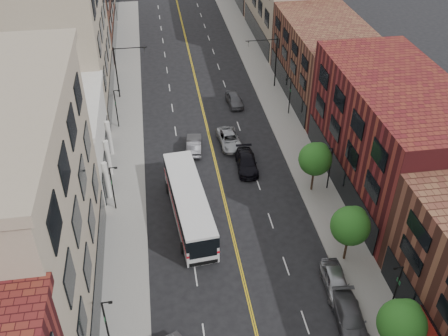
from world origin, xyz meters
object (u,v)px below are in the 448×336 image
car_parked_mid (350,318)px  car_lane_behind (194,145)px  car_lane_a (247,162)px  car_lane_b (229,139)px  city_bus (189,202)px  car_parked_far (336,282)px  car_lane_c (234,100)px

car_parked_mid → car_lane_behind: bearing=115.0°
car_lane_a → car_lane_b: size_ratio=1.00×
city_bus → car_lane_a: (7.08, 7.36, -1.22)m
car_parked_far → car_lane_behind: 24.43m
car_parked_far → car_lane_b: size_ratio=0.91×
car_lane_b → car_lane_c: bearing=73.2°
city_bus → car_parked_mid: (11.10, -14.34, -1.23)m
city_bus → car_lane_b: size_ratio=2.54×
city_bus → car_lane_c: bearing=64.5°
city_bus → car_lane_b: bearing=59.2°
car_parked_mid → car_lane_c: car_parked_mid is taller
city_bus → car_lane_b: 13.81m
car_lane_behind → car_lane_b: car_lane_behind is taller
car_parked_far → car_lane_behind: bearing=117.2°
car_lane_b → car_lane_behind: bearing=-176.1°
car_lane_b → city_bus: bearing=-119.3°
car_parked_mid → city_bus: bearing=133.0°
car_lane_behind → car_lane_a: (5.42, -4.46, -0.02)m
car_lane_a → car_lane_c: car_lane_a is taller
car_parked_mid → car_parked_far: bearing=93.7°
car_parked_far → car_lane_c: (-3.00, 32.70, -0.06)m
car_parked_mid → car_lane_b: bearing=106.1°
car_parked_far → car_lane_a: bearing=107.0°
city_bus → car_lane_a: bearing=41.0°
car_parked_far → car_lane_b: car_parked_far is taller
car_lane_a → car_lane_b: car_lane_a is taller
car_parked_mid → car_lane_behind: 27.81m
car_parked_mid → car_lane_a: bearing=105.7°
car_parked_mid → car_parked_far: 3.67m
city_bus → car_parked_mid: size_ratio=2.55×
car_parked_far → car_lane_c: bearing=99.4°
car_lane_c → car_lane_behind: bearing=-126.9°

